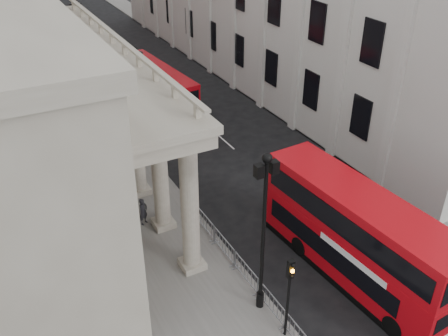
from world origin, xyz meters
The scene contains 13 objects.
sidewalk_west centered at (-3.00, 30.00, 0.06)m, with size 6.00×140.00×0.12m, color slate.
sidewalk_east centered at (13.50, 30.00, 0.06)m, with size 3.00×140.00×0.12m, color slate.
kerb centered at (-0.05, 30.00, 0.07)m, with size 0.20×140.00×0.14m, color slate.
lamp_post_south centered at (-0.60, 4.00, 4.91)m, with size 1.05×0.44×8.32m.
lamp_post_mid centered at (-0.60, 20.00, 4.91)m, with size 1.05×0.44×8.32m.
lamp_post_north centered at (-0.60, 36.00, 4.91)m, with size 1.05×0.44×8.32m.
traffic_light centered at (-0.50, 1.98, 3.11)m, with size 0.28×0.33×4.30m.
crowd_barriers centered at (-0.35, 2.23, 0.67)m, with size 0.50×18.75×1.10m.
bus_near centered at (4.76, 3.78, 2.55)m, with size 3.47×11.47×4.88m.
bus_far centered at (2.98, 26.29, 2.33)m, with size 3.28×10.48×4.45m.
pedestrian_a centered at (-3.23, 12.75, 0.97)m, with size 0.62×0.41×1.69m, color black.
pedestrian_b centered at (-5.01, 17.97, 1.06)m, with size 0.91×0.71×1.88m, color black.
pedestrian_c centered at (-3.36, 23.71, 0.89)m, with size 0.76×0.49×1.55m, color black.
Camera 1 is at (-10.13, -10.38, 17.92)m, focal length 40.00 mm.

